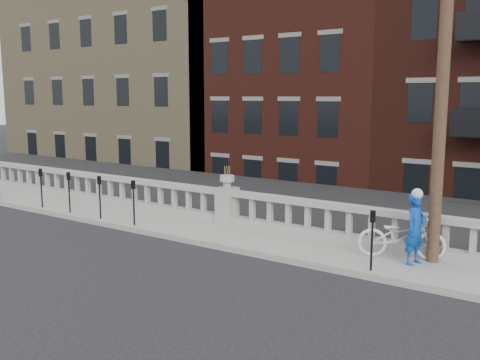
% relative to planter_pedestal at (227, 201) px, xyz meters
% --- Properties ---
extents(ground, '(120.00, 120.00, 0.00)m').
position_rel_planter_pedestal_xyz_m(ground, '(0.00, -3.95, -0.83)').
color(ground, black).
rests_on(ground, ground).
extents(sidewalk, '(32.00, 2.20, 0.15)m').
position_rel_planter_pedestal_xyz_m(sidewalk, '(0.00, -0.95, -0.76)').
color(sidewalk, gray).
rests_on(sidewalk, ground).
extents(balustrade, '(28.00, 0.34, 1.03)m').
position_rel_planter_pedestal_xyz_m(balustrade, '(0.00, 0.00, -0.19)').
color(balustrade, gray).
rests_on(balustrade, sidewalk).
extents(planter_pedestal, '(0.55, 0.55, 1.76)m').
position_rel_planter_pedestal_xyz_m(planter_pedestal, '(0.00, 0.00, 0.00)').
color(planter_pedestal, gray).
rests_on(planter_pedestal, sidewalk).
extents(lower_level, '(80.00, 44.00, 20.80)m').
position_rel_planter_pedestal_xyz_m(lower_level, '(0.56, 19.09, 1.80)').
color(lower_level, '#605E59').
rests_on(lower_level, ground).
extents(utility_pole, '(1.60, 0.28, 10.00)m').
position_rel_planter_pedestal_xyz_m(utility_pole, '(6.20, -0.35, 4.41)').
color(utility_pole, '#422D1E').
rests_on(utility_pole, sidewalk).
extents(parking_meter_a, '(0.10, 0.09, 1.36)m').
position_rel_planter_pedestal_xyz_m(parking_meter_a, '(-6.64, -1.80, 0.17)').
color(parking_meter_a, black).
rests_on(parking_meter_a, sidewalk).
extents(parking_meter_b, '(0.10, 0.09, 1.36)m').
position_rel_planter_pedestal_xyz_m(parking_meter_b, '(-5.14, -1.80, 0.17)').
color(parking_meter_b, black).
rests_on(parking_meter_b, sidewalk).
extents(parking_meter_c, '(0.10, 0.09, 1.36)m').
position_rel_planter_pedestal_xyz_m(parking_meter_c, '(-3.64, -1.80, 0.17)').
color(parking_meter_c, black).
rests_on(parking_meter_c, sidewalk).
extents(parking_meter_d, '(0.10, 0.09, 1.36)m').
position_rel_planter_pedestal_xyz_m(parking_meter_d, '(-2.14, -1.80, 0.17)').
color(parking_meter_d, black).
rests_on(parking_meter_d, sidewalk).
extents(parking_meter_e, '(0.10, 0.09, 1.36)m').
position_rel_planter_pedestal_xyz_m(parking_meter_e, '(5.26, -1.80, 0.17)').
color(parking_meter_e, black).
rests_on(parking_meter_e, sidewalk).
extents(bicycle, '(2.15, 1.36, 1.06)m').
position_rel_planter_pedestal_xyz_m(bicycle, '(5.50, -0.52, -0.15)').
color(bicycle, silver).
rests_on(bicycle, sidewalk).
extents(cyclist, '(0.53, 0.68, 1.66)m').
position_rel_planter_pedestal_xyz_m(cyclist, '(5.90, -0.78, 0.15)').
color(cyclist, '#0B3EA9').
rests_on(cyclist, sidewalk).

